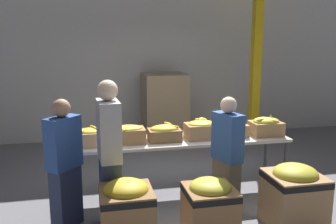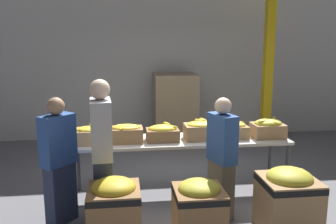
# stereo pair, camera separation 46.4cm
# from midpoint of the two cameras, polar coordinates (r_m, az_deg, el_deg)

# --- Properties ---
(ground_plane) EXTENTS (30.00, 30.00, 0.00)m
(ground_plane) POSITION_cam_midpoint_polar(r_m,az_deg,el_deg) (5.52, -0.42, -12.27)
(ground_plane) COLOR slate
(wall_back) EXTENTS (16.00, 0.08, 4.00)m
(wall_back) POSITION_cam_midpoint_polar(r_m,az_deg,el_deg) (8.27, -5.12, 9.82)
(wall_back) COLOR silver
(wall_back) RESTS_ON ground_plane
(sorting_table) EXTENTS (3.02, 0.72, 0.81)m
(sorting_table) POSITION_cam_midpoint_polar(r_m,az_deg,el_deg) (5.26, -0.43, -4.68)
(sorting_table) COLOR beige
(sorting_table) RESTS_ON ground_plane
(banana_box_0) EXTENTS (0.44, 0.33, 0.26)m
(banana_box_0) POSITION_cam_midpoint_polar(r_m,az_deg,el_deg) (5.06, -14.16, -3.67)
(banana_box_0) COLOR tan
(banana_box_0) RESTS_ON sorting_table
(banana_box_1) EXTENTS (0.44, 0.35, 0.24)m
(banana_box_1) POSITION_cam_midpoint_polar(r_m,az_deg,el_deg) (5.08, -8.70, -3.35)
(banana_box_1) COLOR olive
(banana_box_1) RESTS_ON sorting_table
(banana_box_2) EXTENTS (0.44, 0.34, 0.24)m
(banana_box_2) POSITION_cam_midpoint_polar(r_m,az_deg,el_deg) (5.12, -3.13, -3.21)
(banana_box_2) COLOR olive
(banana_box_2) RESTS_ON sorting_table
(banana_box_3) EXTENTS (0.44, 0.36, 0.28)m
(banana_box_3) POSITION_cam_midpoint_polar(r_m,az_deg,el_deg) (5.25, 2.62, -2.65)
(banana_box_3) COLOR #A37A4C
(banana_box_3) RESTS_ON sorting_table
(banana_box_4) EXTENTS (0.42, 0.32, 0.24)m
(banana_box_4) POSITION_cam_midpoint_polar(r_m,az_deg,el_deg) (5.39, 7.31, -2.48)
(banana_box_4) COLOR tan
(banana_box_4) RESTS_ON sorting_table
(banana_box_5) EXTENTS (0.44, 0.39, 0.28)m
(banana_box_5) POSITION_cam_midpoint_polar(r_m,az_deg,el_deg) (5.55, 12.40, -2.11)
(banana_box_5) COLOR tan
(banana_box_5) RESTS_ON sorting_table
(volunteer_0) EXTENTS (0.43, 0.44, 1.53)m
(volunteer_0) POSITION_cam_midpoint_polar(r_m,az_deg,el_deg) (4.58, -18.35, -7.69)
(volunteer_0) COLOR #2D3856
(volunteer_0) RESTS_ON ground_plane
(volunteer_1) EXTENTS (0.27, 0.48, 1.75)m
(volunteer_1) POSITION_cam_midpoint_polar(r_m,az_deg,el_deg) (4.42, -11.91, -6.59)
(volunteer_1) COLOR #2D3856
(volunteer_1) RESTS_ON ground_plane
(volunteer_2) EXTENTS (0.31, 0.45, 1.51)m
(volunteer_2) POSITION_cam_midpoint_polar(r_m,az_deg,el_deg) (4.68, 6.17, -6.92)
(volunteer_2) COLOR #6B604C
(volunteer_2) RESTS_ON ground_plane
(donation_bin_0) EXTENTS (0.56, 0.56, 0.75)m
(donation_bin_0) POSITION_cam_midpoint_polar(r_m,az_deg,el_deg) (4.15, -9.63, -14.78)
(donation_bin_0) COLOR olive
(donation_bin_0) RESTS_ON ground_plane
(donation_bin_1) EXTENTS (0.55, 0.55, 0.68)m
(donation_bin_1) POSITION_cam_midpoint_polar(r_m,az_deg,el_deg) (4.29, 3.21, -14.21)
(donation_bin_1) COLOR olive
(donation_bin_1) RESTS_ON ground_plane
(donation_bin_2) EXTENTS (0.61, 0.61, 0.77)m
(donation_bin_2) POSITION_cam_midpoint_polar(r_m,az_deg,el_deg) (4.63, 15.90, -12.03)
(donation_bin_2) COLOR tan
(donation_bin_2) RESTS_ON ground_plane
(support_pillar) EXTENTS (0.17, 0.17, 4.00)m
(support_pillar) POSITION_cam_midpoint_polar(r_m,az_deg,el_deg) (7.84, 11.68, 9.55)
(support_pillar) COLOR yellow
(support_pillar) RESTS_ON ground_plane
(pallet_stack_0) EXTENTS (0.94, 0.94, 1.48)m
(pallet_stack_0) POSITION_cam_midpoint_polar(r_m,az_deg,el_deg) (7.78, -2.23, 0.34)
(pallet_stack_0) COLOR olive
(pallet_stack_0) RESTS_ON ground_plane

